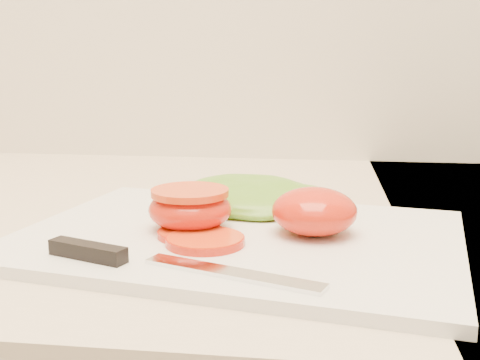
# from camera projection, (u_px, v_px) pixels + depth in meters

# --- Properties ---
(cutting_board) EXTENTS (0.42, 0.33, 0.01)m
(cutting_board) POSITION_uv_depth(u_px,v_px,m) (239.00, 238.00, 0.53)
(cutting_board) COLOR silver
(cutting_board) RESTS_ON counter
(tomato_half_dome) EXTENTS (0.07, 0.07, 0.04)m
(tomato_half_dome) POSITION_uv_depth(u_px,v_px,m) (314.00, 211.00, 0.52)
(tomato_half_dome) COLOR red
(tomato_half_dome) RESTS_ON cutting_board
(tomato_half_cut) EXTENTS (0.07, 0.07, 0.04)m
(tomato_half_cut) POSITION_uv_depth(u_px,v_px,m) (190.00, 207.00, 0.53)
(tomato_half_cut) COLOR red
(tomato_half_cut) RESTS_ON cutting_board
(tomato_slice_0) EXTENTS (0.06, 0.06, 0.01)m
(tomato_slice_0) POSITION_uv_depth(u_px,v_px,m) (205.00, 240.00, 0.49)
(tomato_slice_0) COLOR #DE5012
(tomato_slice_0) RESTS_ON cutting_board
(tomato_slice_1) EXTENTS (0.06, 0.06, 0.01)m
(tomato_slice_1) POSITION_uv_depth(u_px,v_px,m) (191.00, 233.00, 0.51)
(tomato_slice_1) COLOR #DE5012
(tomato_slice_1) RESTS_ON cutting_board
(lettuce_leaf_0) EXTENTS (0.15, 0.10, 0.03)m
(lettuce_leaf_0) POSITION_uv_depth(u_px,v_px,m) (248.00, 197.00, 0.60)
(lettuce_leaf_0) COLOR #599B29
(lettuce_leaf_0) RESTS_ON cutting_board
(lettuce_leaf_1) EXTENTS (0.12, 0.10, 0.02)m
(lettuce_leaf_1) POSITION_uv_depth(u_px,v_px,m) (295.00, 202.00, 0.59)
(lettuce_leaf_1) COLOR #599B29
(lettuce_leaf_1) RESTS_ON cutting_board
(knife) EXTENTS (0.22, 0.07, 0.01)m
(knife) POSITION_uv_depth(u_px,v_px,m) (142.00, 259.00, 0.44)
(knife) COLOR silver
(knife) RESTS_ON cutting_board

